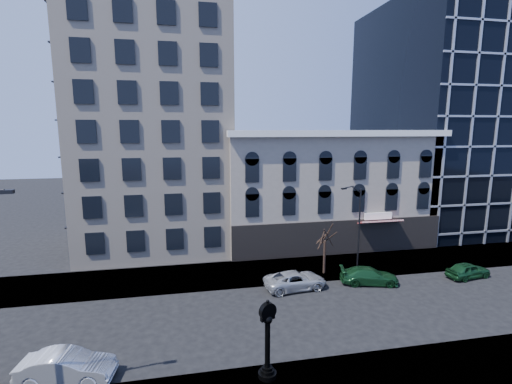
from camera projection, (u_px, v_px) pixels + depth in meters
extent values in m
plane|color=black|center=(238.00, 321.00, 24.70)|extent=(160.00, 160.00, 0.00)
cube|color=gray|center=(225.00, 274.00, 32.42)|extent=(160.00, 6.00, 0.12)
cube|color=beige|center=(153.00, 67.00, 38.68)|extent=(15.00, 15.00, 38.00)
cube|color=gray|center=(323.00, 189.00, 41.43)|extent=(22.00, 10.00, 12.00)
cube|color=white|center=(345.00, 133.00, 35.35)|extent=(22.60, 0.80, 0.60)
cube|color=black|center=(340.00, 238.00, 37.26)|extent=(22.00, 0.30, 3.60)
cube|color=maroon|center=(380.00, 222.00, 37.22)|extent=(4.50, 1.18, 0.55)
cube|color=black|center=(454.00, 118.00, 48.71)|extent=(20.00, 20.00, 28.00)
cylinder|color=black|center=(267.00, 374.00, 18.97)|extent=(0.96, 0.96, 0.26)
cylinder|color=black|center=(267.00, 370.00, 18.93)|extent=(0.70, 0.70, 0.17)
cylinder|color=black|center=(267.00, 368.00, 18.91)|extent=(0.52, 0.52, 0.14)
cylinder|color=black|center=(267.00, 344.00, 18.68)|extent=(0.28, 0.28, 2.52)
sphere|color=black|center=(268.00, 319.00, 18.45)|extent=(0.49, 0.49, 0.49)
cube|color=black|center=(268.00, 318.00, 18.44)|extent=(0.80, 0.47, 0.22)
cylinder|color=black|center=(268.00, 311.00, 18.38)|extent=(0.94, 0.60, 0.90)
cylinder|color=white|center=(268.00, 313.00, 18.24)|extent=(0.72, 0.30, 0.77)
cylinder|color=white|center=(267.00, 310.00, 18.52)|extent=(0.72, 0.30, 0.77)
sphere|color=black|center=(268.00, 301.00, 18.29)|extent=(0.17, 0.17, 0.17)
cube|color=black|center=(13.00, 192.00, 15.22)|extent=(0.64, 0.28, 0.16)
cylinder|color=black|center=(359.00, 231.00, 32.02)|extent=(0.14, 0.14, 7.53)
cylinder|color=black|center=(357.00, 271.00, 32.63)|extent=(0.32, 0.32, 0.35)
cube|color=black|center=(346.00, 188.00, 30.57)|extent=(0.52, 0.33, 0.12)
cylinder|color=black|center=(324.00, 257.00, 32.36)|extent=(0.22, 0.22, 2.93)
imported|color=silver|center=(67.00, 367.00, 18.73)|extent=(4.88, 2.31, 1.55)
imported|color=#A5A8AD|center=(295.00, 280.00, 29.58)|extent=(5.21, 2.82, 1.39)
imported|color=#143F1E|center=(369.00, 276.00, 30.54)|extent=(5.01, 2.98, 1.36)
imported|color=#143F1E|center=(468.00, 270.00, 31.76)|extent=(4.11, 2.14, 1.33)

